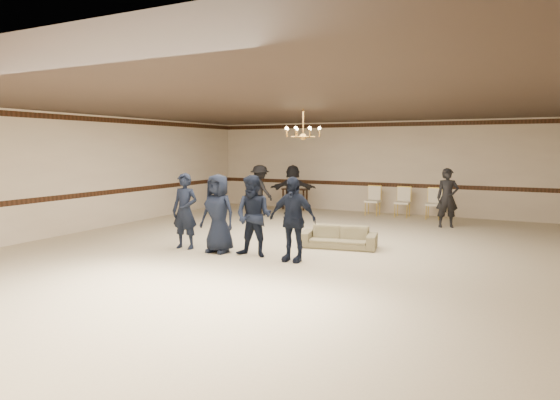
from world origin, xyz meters
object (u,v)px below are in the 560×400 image
Objects in this scene: banquet_chair_mid at (402,202)px; console_table at (295,199)px; adult_mid at (293,190)px; adult_left at (260,190)px; boy_b at (218,214)px; boy_a at (185,211)px; settee at (339,237)px; banquet_chair_right at (434,204)px; boy_d at (292,219)px; adult_right at (447,198)px; banquet_chair_left at (373,201)px; boy_c at (254,216)px; chandelier at (303,123)px.

banquet_chair_mid reaches higher than console_table.
adult_left is at bearing 15.25° from adult_mid.
banquet_chair_mid is (2.46, 7.14, -0.37)m from boy_b.
adult_left is 1.73× the size of banquet_chair_mid.
boy_a reaches higher than settee.
settee is at bearing 103.58° from adult_mid.
banquet_chair_right is (5.41, 1.73, -0.36)m from adult_left.
boy_d is at bearing 92.45° from adult_mid.
banquet_chair_mid is at bearing -136.65° from adult_left.
boy_d is 6.13m from adult_right.
boy_c is at bearing -91.41° from banquet_chair_left.
boy_a reaches higher than adult_left.
adult_left is 2.03m from console_table.
adult_right reaches higher than banquet_chair_right.
boy_a is at bearing -161.88° from settee.
boy_b is 1.80m from boy_d.
chandelier reaches higher than settee.
boy_c is at bearing -139.28° from adult_right.
settee is (1.02, -0.23, -2.62)m from chandelier.
banquet_chair_left is (0.26, 5.26, -2.38)m from chandelier.
boy_c reaches higher than banquet_chair_left.
banquet_chair_mid is at bearing 117.55° from adult_right.
adult_left is 4.75m from banquet_chair_mid.
adult_mid is 1.40m from console_table.
adult_left is 6.01m from adult_right.
chandelier is 6.20m from banquet_chair_right.
boy_a is 7.55m from adult_right.
banquet_chair_right is at bearing 91.91° from adult_right.
boy_a is 1.01× the size of settee.
settee is 5.55m from banquet_chair_left.
boy_c is 1.75× the size of banquet_chair_left.
adult_mid is 1.73× the size of banquet_chair_mid.
settee is 1.74× the size of banquet_chair_left.
boy_b reaches higher than adult_mid.
banquet_chair_left is at bearing 88.04° from settee.
settee is at bearing -91.42° from banquet_chair_mid.
adult_right is 1.59m from banquet_chair_right.
adult_right is (5.10, -0.40, 0.00)m from adult_mid.
boy_c is 7.59m from banquet_chair_right.
adult_right is at bearing 152.89° from adult_mid.
boy_d is (0.90, -0.00, 0.00)m from boy_c.
banquet_chair_right is at bearing 1.16° from banquet_chair_mid.
adult_right is 1.73× the size of banquet_chair_right.
banquet_chair_right is (4.36, 7.14, -0.37)m from boy_a.
adult_left is 1.14m from adult_mid.
adult_left is (-3.15, 3.53, -2.02)m from chandelier.
banquet_chair_right is at bearing 53.03° from boy_a.
adult_left is (-1.96, 5.41, -0.01)m from boy_b.
boy_a is 1.00× the size of boy_b.
boy_c is 7.75m from console_table.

